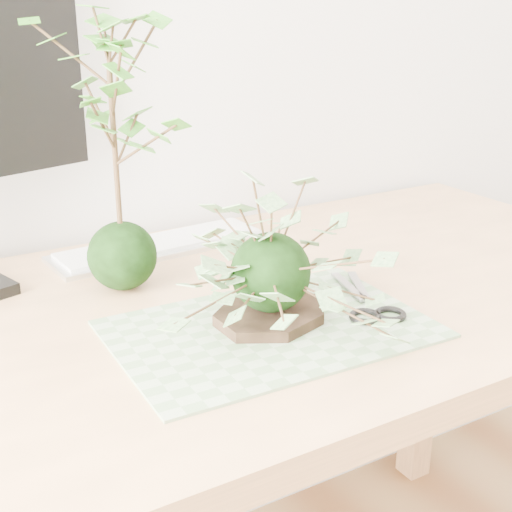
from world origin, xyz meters
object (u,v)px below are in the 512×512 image
desk (195,366)px  maple_kokedama (110,84)px  ivy_kokedama (271,236)px  keyboard (160,245)px

desk → maple_kokedama: (-0.05, 0.13, 0.39)m
desk → maple_kokedama: maple_kokedama is taller
ivy_kokedama → maple_kokedama: bearing=120.6°
desk → keyboard: (0.06, 0.26, 0.09)m
desk → ivy_kokedama: (0.07, -0.09, 0.21)m
maple_kokedama → keyboard: size_ratio=1.11×
maple_kokedama → ivy_kokedama: bearing=-59.4°
ivy_kokedama → maple_kokedama: (-0.13, 0.21, 0.18)m
desk → keyboard: keyboard is taller
ivy_kokedama → maple_kokedama: maple_kokedama is taller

